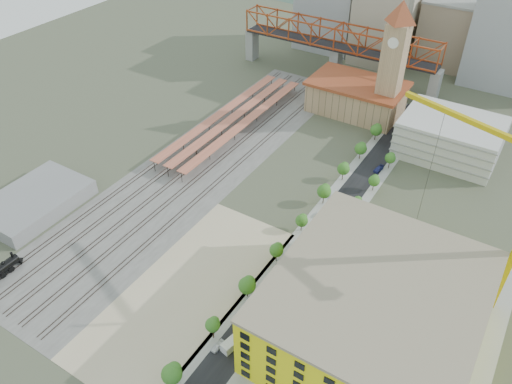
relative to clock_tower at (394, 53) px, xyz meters
The scene contains 30 objects.
ground 85.36m from the clock_tower, 95.71° to the right, with size 400.00×400.00×0.00m, color #474C38.
ballast_strip 81.63m from the clock_tower, 125.15° to the right, with size 36.00×165.00×0.06m, color #605E59.
dirt_lot 115.74m from the clock_tower, 96.14° to the right, with size 28.00×67.00×0.06m, color tan.
street_asphalt 71.48m from the clock_tower, 82.98° to the right, with size 12.00×170.00×0.06m, color black.
sidewalk_west 71.08m from the clock_tower, 87.80° to the right, with size 3.00×170.00×0.04m, color gray.
sidewalk_east 72.31m from the clock_tower, 78.27° to the right, with size 3.00×170.00×0.04m, color gray.
construction_pad 110.41m from the clock_tower, 69.69° to the right, with size 50.00×90.00×0.06m, color gray.
rail_tracks 82.57m from the clock_tower, 126.24° to the right, with size 26.56×160.00×0.18m.
platform_canopies 65.08m from the clock_tower, 144.47° to the right, with size 16.00×80.00×4.12m.
station_hall 25.65m from the clock_tower, behind, with size 38.00×24.00×13.10m.
clock_tower is the anchor object (origin of this frame).
parking_garage 36.81m from the clock_tower, 19.64° to the right, with size 34.00×26.00×14.00m, color silver.
truss_bridge 42.56m from the clock_tower, 142.85° to the left, with size 94.00×9.60×25.60m.
construction_building 107.36m from the clock_tower, 71.22° to the right, with size 44.60×50.60×18.80m.
warehouse 135.13m from the clock_tower, 123.93° to the right, with size 22.00×32.00×5.00m, color gray.
street_trees 80.70m from the clock_tower, 83.91° to the right, with size 15.40×124.40×8.00m.
skyline 62.60m from the clock_tower, 90.49° to the left, with size 133.00×46.00×60.00m.
distant_hills 213.32m from the clock_tower, 78.30° to the left, with size 647.00×264.00×227.00m.
site_trailer_a 121.51m from the clock_tower, 86.12° to the right, with size 2.34×8.90×2.44m, color silver.
site_trailer_b 109.73m from the clock_tower, 85.68° to the right, with size 2.47×9.38×2.57m, color silver.
site_trailer_c 104.80m from the clock_tower, 85.46° to the right, with size 2.37×9.00×2.46m, color silver.
site_trailer_d 85.29m from the clock_tower, 84.32° to the right, with size 2.68×10.18×2.79m, color silver.
car_0 125.02m from the clock_tower, 87.65° to the right, with size 1.60×3.97×1.35m, color white.
car_1 109.11m from the clock_tower, 87.28° to the right, with size 1.69×4.85×1.60m, color gray.
car_2 94.39m from the clock_tower, 86.82° to the right, with size 2.29×4.97×1.38m, color black.
car_3 62.30m from the clock_tower, 84.84° to the right, with size 1.83×4.49×1.30m, color navy.
car_4 110.35m from the clock_tower, 84.09° to the right, with size 1.76×4.36×1.49m, color silver.
car_5 88.73m from the clock_tower, 82.49° to the right, with size 1.37×3.94×1.30m, color #99989E.
car_6 79.38m from the clock_tower, 81.49° to the right, with size 2.63×5.70×1.58m, color black.
car_7 44.88m from the clock_tower, 71.72° to the right, with size 1.92×4.73×1.37m, color navy.
Camera 1 is at (57.66, -96.41, 101.85)m, focal length 35.00 mm.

